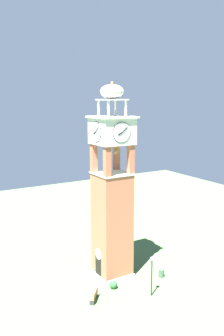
{
  "coord_description": "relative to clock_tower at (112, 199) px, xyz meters",
  "views": [
    {
      "loc": [
        28.27,
        -16.94,
        17.37
      ],
      "look_at": [
        0.0,
        0.0,
        11.04
      ],
      "focal_mm": 37.38,
      "sensor_mm": 36.0,
      "label": 1
    }
  ],
  "objects": [
    {
      "name": "park_bench",
      "position": [
        3.32,
        -3.81,
        -7.46
      ],
      "size": [
        1.5,
        1.38,
        0.95
      ],
      "color": "brown",
      "rests_on": "ground"
    },
    {
      "name": "clock_tower",
      "position": [
        0.0,
        0.0,
        0.0
      ],
      "size": [
        3.74,
        3.74,
        19.13
      ],
      "color": "#AD5B42",
      "rests_on": "ground"
    },
    {
      "name": "lamp_post",
      "position": [
        5.24,
        1.02,
        -5.33
      ],
      "size": [
        0.36,
        0.36,
        3.75
      ],
      "color": "black",
      "rests_on": "ground"
    },
    {
      "name": "trash_bin",
      "position": [
        3.04,
        3.95,
        -7.54
      ],
      "size": [
        0.52,
        0.52,
        0.8
      ],
      "primitive_type": "cylinder",
      "color": "#38513D",
      "rests_on": "ground"
    },
    {
      "name": "ground",
      "position": [
        0.0,
        0.0,
        -7.94
      ],
      "size": [
        80.0,
        80.0,
        0.0
      ],
      "primitive_type": "plane",
      "color": "#476B3D"
    },
    {
      "name": "shrub_near_entry",
      "position": [
        2.43,
        -1.29,
        -7.55
      ],
      "size": [
        0.73,
        0.73,
        0.78
      ],
      "primitive_type": "ellipsoid",
      "color": "#28562D",
      "rests_on": "ground"
    }
  ]
}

